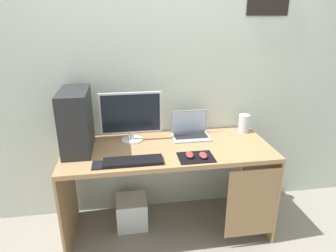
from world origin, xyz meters
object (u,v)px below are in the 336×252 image
at_px(subwoofer, 132,212).
at_px(keyboard, 133,161).
at_px(laptop, 190,131).
at_px(pc_tower, 76,121).
at_px(mouse_right, 203,155).
at_px(speaker, 244,123).
at_px(monitor, 131,116).
at_px(mouse_left, 190,155).
at_px(cell_phone, 97,165).

bearing_deg(subwoofer, keyboard, -85.56).
bearing_deg(laptop, pc_tower, -172.20).
height_order(laptop, mouse_right, laptop).
relative_size(speaker, keyboard, 0.38).
distance_m(speaker, subwoofer, 1.26).
bearing_deg(pc_tower, monitor, 13.74).
distance_m(laptop, mouse_right, 0.42).
relative_size(mouse_left, mouse_right, 1.00).
height_order(mouse_right, subwoofer, mouse_right).
xyz_separation_m(mouse_left, cell_phone, (-0.66, -0.03, -0.02)).
bearing_deg(pc_tower, mouse_left, -18.44).
xyz_separation_m(laptop, mouse_right, (0.00, -0.42, -0.02)).
relative_size(speaker, mouse_left, 1.65).
distance_m(speaker, cell_phone, 1.33).
bearing_deg(monitor, mouse_right, -38.61).
height_order(monitor, mouse_left, monitor).
height_order(speaker, mouse_right, speaker).
relative_size(pc_tower, cell_phone, 3.60).
height_order(laptop, speaker, laptop).
height_order(speaker, mouse_left, speaker).
height_order(keyboard, subwoofer, keyboard).
height_order(monitor, keyboard, monitor).
bearing_deg(subwoofer, cell_phone, -125.85).
bearing_deg(keyboard, monitor, 88.51).
distance_m(pc_tower, laptop, 0.94).
relative_size(laptop, mouse_left, 3.31).
xyz_separation_m(cell_phone, subwoofer, (0.23, 0.31, -0.65)).
relative_size(laptop, keyboard, 0.76).
relative_size(speaker, mouse_right, 1.65).
bearing_deg(laptop, mouse_right, -89.86).
distance_m(laptop, mouse_left, 0.41).
distance_m(keyboard, mouse_right, 0.51).
bearing_deg(speaker, cell_phone, -160.28).
xyz_separation_m(monitor, speaker, (0.99, 0.05, -0.14)).
xyz_separation_m(monitor, laptop, (0.50, 0.02, -0.17)).
height_order(pc_tower, subwoofer, pc_tower).
height_order(monitor, laptop, monitor).
bearing_deg(pc_tower, cell_phone, -63.02).
bearing_deg(monitor, subwoofer, -111.64).
height_order(pc_tower, laptop, pc_tower).
bearing_deg(keyboard, cell_phone, -178.48).
relative_size(monitor, speaker, 3.12).
bearing_deg(speaker, monitor, -177.18).
distance_m(keyboard, subwoofer, 0.72).
bearing_deg(keyboard, speaker, 23.83).
relative_size(mouse_left, subwoofer, 0.37).
bearing_deg(cell_phone, subwoofer, 54.15).
bearing_deg(pc_tower, mouse_right, -18.06).
xyz_separation_m(mouse_left, subwoofer, (-0.44, 0.29, -0.66)).
bearing_deg(speaker, pc_tower, -173.91).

